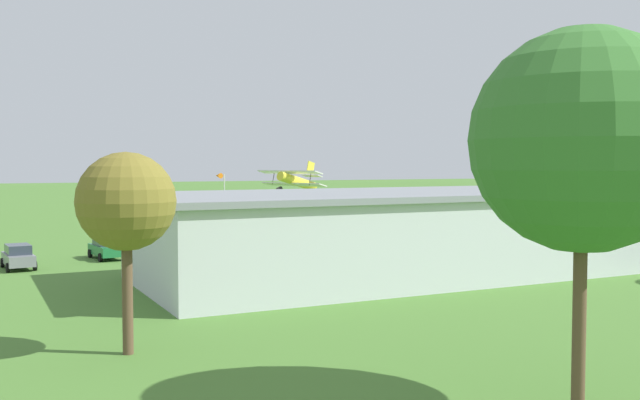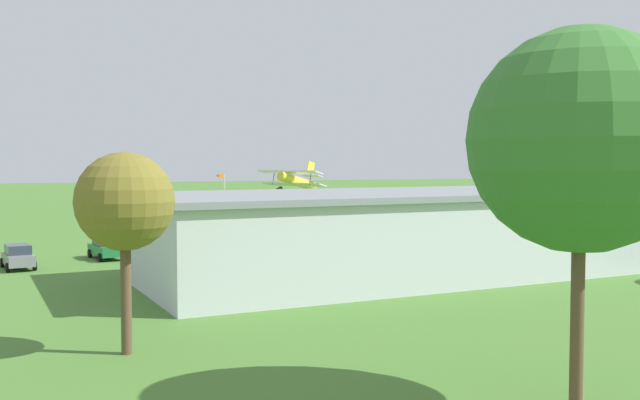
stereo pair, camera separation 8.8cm
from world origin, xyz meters
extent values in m
plane|color=#47752D|center=(0.00, 0.00, 0.00)|extent=(400.00, 400.00, 0.00)
cube|color=silver|center=(1.98, 39.48, 2.53)|extent=(38.01, 15.56, 5.06)
cube|color=gray|center=(1.98, 39.48, 5.24)|extent=(38.64, 16.19, 0.35)
cube|color=#384251|center=(2.34, 32.65, 2.08)|extent=(9.99, 0.69, 4.15)
cylinder|color=yellow|center=(-2.83, 3.57, 5.14)|extent=(5.77, 3.50, 2.39)
cone|color=black|center=(0.02, 4.93, 4.38)|extent=(1.09, 1.04, 0.89)
cube|color=silver|center=(-2.25, 3.85, 4.82)|extent=(5.10, 8.70, 0.43)
cube|color=silver|center=(-1.62, 4.15, 6.22)|extent=(5.10, 8.70, 0.43)
cube|color=yellow|center=(-4.89, 2.59, 6.75)|extent=(1.28, 0.68, 1.52)
cube|color=silver|center=(-5.11, 2.48, 5.74)|extent=(1.93, 2.73, 0.29)
cylinder|color=black|center=(-2.18, 2.83, 3.75)|extent=(0.64, 0.40, 0.64)
cylinder|color=black|center=(-3.00, 4.54, 3.75)|extent=(0.64, 0.40, 0.64)
cylinder|color=#332D28|center=(-0.70, 1.40, 5.52)|extent=(0.43, 0.26, 1.50)
cylinder|color=#332D28|center=(-3.18, 6.60, 5.52)|extent=(0.43, 0.26, 1.50)
cube|color=white|center=(-14.92, 24.30, 0.68)|extent=(2.03, 4.41, 0.72)
cube|color=#2D3842|center=(-14.92, 24.30, 1.34)|extent=(1.68, 2.51, 0.61)
cylinder|color=black|center=(-15.88, 25.69, 0.32)|extent=(0.27, 0.65, 0.64)
cylinder|color=black|center=(-14.17, 25.82, 0.32)|extent=(0.27, 0.65, 0.64)
cylinder|color=black|center=(-15.66, 22.78, 0.32)|extent=(0.27, 0.65, 0.64)
cylinder|color=black|center=(-13.95, 22.91, 0.32)|extent=(0.27, 0.65, 0.64)
cube|color=#1E6B38|center=(20.77, 24.20, 0.68)|extent=(2.39, 4.37, 0.72)
cube|color=#2D3842|center=(20.77, 24.20, 1.31)|extent=(1.89, 2.54, 0.53)
cylinder|color=black|center=(19.69, 25.44, 0.32)|extent=(0.32, 0.67, 0.64)
cylinder|color=black|center=(21.40, 25.73, 0.32)|extent=(0.32, 0.67, 0.64)
cylinder|color=black|center=(20.15, 22.67, 0.32)|extent=(0.32, 0.67, 0.64)
cylinder|color=black|center=(21.86, 22.95, 0.32)|extent=(0.32, 0.67, 0.64)
cube|color=slate|center=(26.95, 27.11, 0.68)|extent=(2.21, 4.26, 0.72)
cube|color=#2D3842|center=(26.95, 27.11, 1.36)|extent=(1.77, 2.46, 0.63)
cylinder|color=black|center=(25.93, 28.37, 0.32)|extent=(0.30, 0.66, 0.64)
cylinder|color=black|center=(27.60, 28.59, 0.32)|extent=(0.30, 0.66, 0.64)
cylinder|color=black|center=(26.30, 25.63, 0.32)|extent=(0.30, 0.66, 0.64)
cylinder|color=black|center=(27.97, 25.85, 0.32)|extent=(0.30, 0.66, 0.64)
cylinder|color=beige|center=(13.67, 20.58, 0.42)|extent=(0.37, 0.37, 0.83)
cylinder|color=#3F3F47|center=(13.67, 20.58, 1.13)|extent=(0.44, 0.44, 0.59)
sphere|color=beige|center=(13.67, 20.58, 1.53)|extent=(0.23, 0.23, 0.23)
cylinder|color=#3F3F47|center=(-10.31, 21.22, 0.42)|extent=(0.34, 0.34, 0.84)
cylinder|color=#33723F|center=(-10.31, 21.22, 1.14)|extent=(0.40, 0.40, 0.60)
sphere|color=#9E704C|center=(-10.31, 21.22, 1.55)|extent=(0.23, 0.23, 0.23)
cylinder|color=orange|center=(-11.98, 22.36, 0.39)|extent=(0.43, 0.43, 0.77)
cylinder|color=#33723F|center=(-11.98, 22.36, 1.05)|extent=(0.51, 0.51, 0.55)
sphere|color=brown|center=(-11.98, 22.36, 1.43)|extent=(0.21, 0.21, 0.21)
cylinder|color=#33723F|center=(-8.39, 20.43, 0.40)|extent=(0.33, 0.33, 0.80)
cylinder|color=#33723F|center=(-8.39, 20.43, 1.09)|extent=(0.39, 0.39, 0.57)
sphere|color=#D8AD84|center=(-8.39, 20.43, 1.48)|extent=(0.22, 0.22, 0.22)
cylinder|color=brown|center=(12.03, 63.93, 2.96)|extent=(0.40, 0.40, 5.93)
sphere|color=#38722D|center=(12.03, 63.93, 7.89)|extent=(6.55, 6.55, 6.55)
cylinder|color=brown|center=(23.30, 52.49, 2.34)|extent=(0.40, 0.40, 4.68)
sphere|color=olive|center=(23.30, 52.49, 5.80)|extent=(3.73, 3.73, 3.73)
cylinder|color=silver|center=(5.25, 1.61, 2.99)|extent=(0.12, 0.12, 5.98)
cone|color=orange|center=(5.95, 1.61, 5.83)|extent=(0.82, 1.38, 0.60)
camera|label=1|loc=(27.20, 79.97, 7.23)|focal=40.19mm
camera|label=2|loc=(27.11, 80.01, 7.23)|focal=40.19mm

